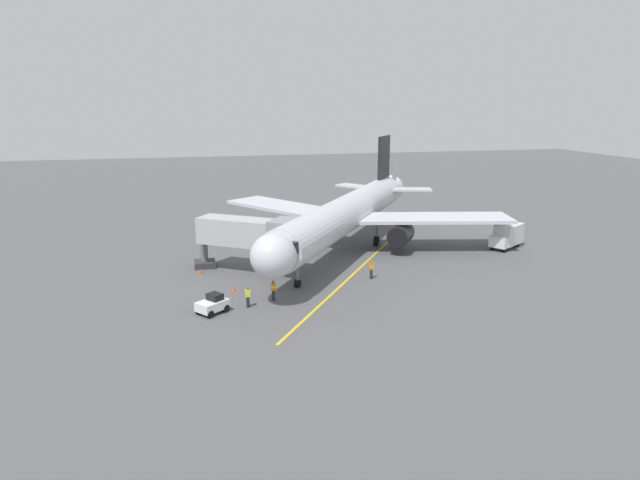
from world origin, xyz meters
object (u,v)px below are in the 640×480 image
(ground_crew_wing_walker, at_px, (248,297))
(safety_cone_nose_left, at_px, (234,288))
(baggage_cart_starboard_side, at_px, (217,235))
(safety_cone_nose_right, at_px, (200,271))
(airplane, at_px, (347,214))
(jet_bridge, at_px, (255,234))
(box_truck_near_nose, at_px, (507,236))
(ground_crew_marshaller, at_px, (273,290))
(ground_crew_loader, at_px, (371,269))
(tug_portside, at_px, (213,304))

(ground_crew_wing_walker, xyz_separation_m, safety_cone_nose_left, (0.78, -4.07, -0.61))
(baggage_cart_starboard_side, xyz_separation_m, safety_cone_nose_right, (2.34, 12.77, -0.38))
(airplane, bearing_deg, jet_bridge, 30.10)
(box_truck_near_nose, bearing_deg, jet_bridge, 5.63)
(ground_crew_marshaller, height_order, ground_crew_loader, same)
(ground_crew_marshaller, height_order, box_truck_near_nose, box_truck_near_nose)
(airplane, height_order, tug_portside, airplane)
(ground_crew_loader, xyz_separation_m, safety_cone_nose_right, (15.20, -5.20, -0.61))
(ground_crew_loader, distance_m, safety_cone_nose_right, 16.08)
(safety_cone_nose_right, bearing_deg, ground_crew_loader, 161.11)
(jet_bridge, height_order, baggage_cart_starboard_side, jet_bridge)
(airplane, bearing_deg, safety_cone_nose_left, 39.92)
(ground_crew_marshaller, height_order, safety_cone_nose_left, ground_crew_marshaller)
(ground_crew_loader, relative_size, safety_cone_nose_left, 3.11)
(ground_crew_loader, height_order, box_truck_near_nose, box_truck_near_nose)
(ground_crew_wing_walker, bearing_deg, tug_portside, 11.78)
(safety_cone_nose_left, bearing_deg, safety_cone_nose_right, -65.82)
(safety_cone_nose_right, bearing_deg, ground_crew_wing_walker, 108.93)
(ground_crew_wing_walker, distance_m, baggage_cart_starboard_side, 22.70)
(airplane, relative_size, jet_bridge, 3.37)
(tug_portside, xyz_separation_m, baggage_cart_starboard_side, (-1.71, -23.25, -0.05))
(jet_bridge, bearing_deg, tug_portside, 64.68)
(ground_crew_marshaller, bearing_deg, safety_cone_nose_right, -57.57)
(ground_crew_wing_walker, xyz_separation_m, tug_portside, (2.76, 0.58, -0.18))
(safety_cone_nose_left, bearing_deg, airplane, -140.08)
(ground_crew_wing_walker, relative_size, baggage_cart_starboard_side, 0.58)
(ground_crew_wing_walker, relative_size, safety_cone_nose_right, 3.11)
(airplane, height_order, ground_crew_wing_walker, airplane)
(tug_portside, distance_m, safety_cone_nose_right, 10.50)
(ground_crew_marshaller, height_order, baggage_cart_starboard_side, ground_crew_marshaller)
(tug_portside, distance_m, safety_cone_nose_left, 5.07)
(ground_crew_marshaller, bearing_deg, jet_bridge, -86.71)
(jet_bridge, bearing_deg, baggage_cart_starboard_side, -78.45)
(airplane, distance_m, tug_portside, 22.25)
(airplane, distance_m, baggage_cart_starboard_side, 15.87)
(jet_bridge, relative_size, ground_crew_wing_walker, 6.13)
(ground_crew_loader, distance_m, tug_portside, 15.50)
(airplane, xyz_separation_m, safety_cone_nose_left, (13.33, 11.15, -3.73))
(jet_bridge, relative_size, box_truck_near_nose, 2.13)
(airplane, xyz_separation_m, ground_crew_loader, (0.75, 10.53, -3.12))
(jet_bridge, relative_size, safety_cone_nose_right, 19.06)
(ground_crew_loader, bearing_deg, jet_bridge, -22.95)
(ground_crew_marshaller, bearing_deg, baggage_cart_starboard_side, -81.42)
(safety_cone_nose_right, bearing_deg, box_truck_near_nose, -176.84)
(airplane, bearing_deg, ground_crew_loader, 85.95)
(box_truck_near_nose, height_order, safety_cone_nose_right, box_truck_near_nose)
(jet_bridge, height_order, box_truck_near_nose, jet_bridge)
(airplane, distance_m, safety_cone_nose_right, 17.22)
(box_truck_near_nose, relative_size, baggage_cart_starboard_side, 1.67)
(ground_crew_loader, height_order, baggage_cart_starboard_side, ground_crew_loader)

